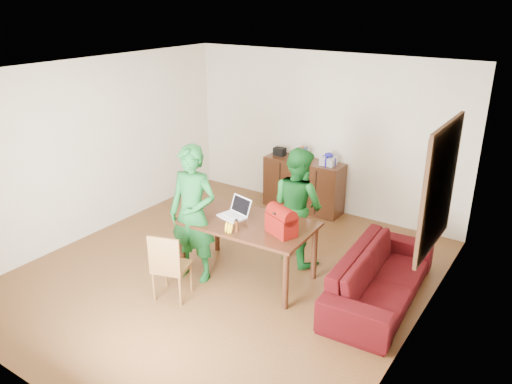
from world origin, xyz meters
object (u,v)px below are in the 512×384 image
Objects in this scene: person_near at (193,214)px; person_far at (298,206)px; table at (247,229)px; red_bag at (281,223)px; sofa at (380,277)px; bottle at (236,225)px; laptop at (232,214)px; chair at (172,278)px.

person_near is 1.47m from person_far.
red_bag is (0.55, -0.06, 0.25)m from table.
person_far reaches higher than sofa.
laptop is at bearing 133.86° from bottle.
red_bag reaches higher than sofa.
chair is 0.49× the size of person_near.
person_near reaches higher than red_bag.
bottle is (0.30, -0.31, 0.04)m from laptop.
bottle is at bearing 95.81° from person_far.
person_near is 4.57× the size of laptop.
table is 0.85m from person_far.
person_near is 0.51m from laptop.
person_far is (0.88, 1.18, -0.09)m from person_near.
laptop is 0.80m from red_bag.
bottle is at bearing 30.23° from chair.
red_bag is (0.24, -0.85, 0.13)m from person_far.
bottle is 0.56m from red_bag.
person_far reaches higher than table.
laptop is at bearing 74.04° from person_far.
person_far is 1.49m from sofa.
person_far is at bearing 128.13° from red_bag.
red_bag is at bearing -9.30° from table.
red_bag is 1.39m from sofa.
chair is (-0.50, -0.93, -0.44)m from table.
sofa is (1.91, 0.47, -0.54)m from laptop.
person_near is 0.86× the size of sofa.
person_near is at bearing -141.29° from red_bag.
sofa is (1.66, 0.46, -0.39)m from table.
laptop reaches higher than bottle.
table is 4.43× the size of laptop.
person_near is 0.63m from bottle.
table is 0.29m from laptop.
person_far is 0.96m from laptop.
chair is at bearing -91.31° from laptop.
person_far is 10.00× the size of bottle.
laptop is at bearing 40.64° from person_near.
bottle is 1.88m from sofa.
person_far reaches higher than red_bag.
bottle reaches higher than table.
bottle is at bearing 112.40° from sofa.
sofa is (2.24, 0.86, -0.60)m from person_near.
laptop reaches higher than chair.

